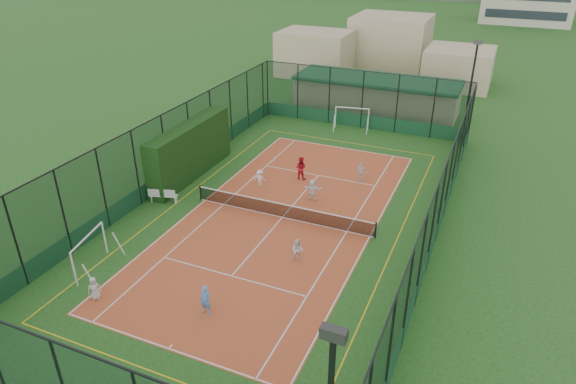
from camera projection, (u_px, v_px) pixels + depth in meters
name	position (u px, v px, depth m)	size (l,w,h in m)	color
ground	(282.00, 217.00, 31.33)	(300.00, 300.00, 0.00)	#1B511C
court_slab	(282.00, 217.00, 31.33)	(11.17, 23.97, 0.01)	#C0442A
tennis_net	(282.00, 210.00, 31.08)	(11.67, 0.12, 1.06)	black
perimeter_fence	(282.00, 181.00, 30.17)	(18.12, 34.12, 5.00)	black
floodlight_ne	(469.00, 94.00, 39.90)	(0.60, 0.26, 8.25)	black
clubhouse	(376.00, 95.00, 48.48)	(15.20, 7.20, 3.15)	tan
hedge_left	(190.00, 150.00, 35.72)	(1.31, 8.71, 3.81)	black
white_bench	(164.00, 195.00, 32.85)	(1.79, 0.49, 1.01)	white
futsal_goal_near	(90.00, 253.00, 26.26)	(0.88, 3.02, 1.95)	white
futsal_goal_far	(352.00, 118.00, 44.38)	(2.95, 0.86, 1.90)	white
child_near_left	(94.00, 288.00, 24.26)	(0.60, 0.39, 1.22)	silver
child_near_mid	(206.00, 300.00, 23.32)	(0.54, 0.35, 1.47)	#549EF0
child_near_right	(298.00, 250.00, 27.03)	(0.62, 0.49, 1.29)	white
child_far_left	(260.00, 178.00, 34.83)	(0.76, 0.44, 1.17)	white
child_far_right	(361.00, 172.00, 35.39)	(0.83, 0.34, 1.41)	white
child_far_back	(313.00, 190.00, 33.00)	(1.34, 0.43, 1.45)	white
coach	(301.00, 168.00, 35.70)	(0.80, 0.62, 1.64)	#B31322
tennis_balls	(306.00, 207.00, 32.37)	(5.42, 1.49, 0.07)	#CCE033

